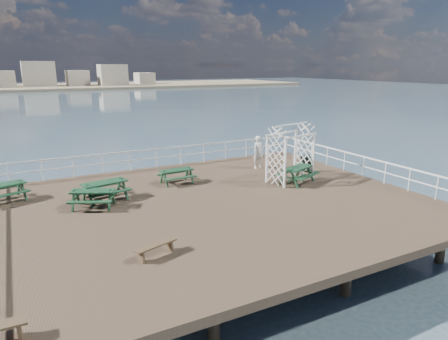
% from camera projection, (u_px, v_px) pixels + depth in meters
% --- Properties ---
extents(ground, '(18.00, 14.00, 0.30)m').
position_uv_depth(ground, '(209.00, 207.00, 16.75)').
color(ground, brown).
rests_on(ground, ground).
extents(sea_backdrop, '(300.00, 300.00, 9.20)m').
position_uv_depth(sea_backdrop, '(73.00, 83.00, 137.21)').
color(sea_backdrop, '#3C5666').
rests_on(sea_backdrop, ground).
extents(railing, '(17.77, 13.76, 1.10)m').
position_uv_depth(railing, '(184.00, 170.00, 18.65)').
color(railing, white).
rests_on(railing, ground).
extents(picnic_table_a, '(2.14, 1.92, 0.87)m').
position_uv_depth(picnic_table_a, '(2.00, 189.00, 16.76)').
color(picnic_table_a, '#12331F').
rests_on(picnic_table_a, ground).
extents(picnic_table_b, '(2.08, 1.80, 0.90)m').
position_uv_depth(picnic_table_b, '(105.00, 187.00, 17.03)').
color(picnic_table_b, '#12331F').
rests_on(picnic_table_b, ground).
extents(picnic_table_c, '(1.65, 1.35, 0.78)m').
position_uv_depth(picnic_table_c, '(177.00, 173.00, 19.44)').
color(picnic_table_c, '#12331F').
rests_on(picnic_table_c, ground).
extents(picnic_table_d, '(2.14, 1.98, 0.84)m').
position_uv_depth(picnic_table_d, '(93.00, 195.00, 16.08)').
color(picnic_table_d, '#12331F').
rests_on(picnic_table_d, ground).
extents(picnic_table_e, '(2.26, 2.07, 0.89)m').
position_uv_depth(picnic_table_e, '(297.00, 172.00, 19.47)').
color(picnic_table_e, '#12331F').
rests_on(picnic_table_e, ground).
extents(flat_bench_far, '(1.44, 0.75, 0.40)m').
position_uv_depth(flat_bench_far, '(155.00, 247.00, 12.01)').
color(flat_bench_far, brown).
rests_on(flat_bench_far, ground).
extents(trellis_arbor, '(2.52, 1.71, 2.87)m').
position_uv_depth(trellis_arbor, '(290.00, 156.00, 19.60)').
color(trellis_arbor, white).
rests_on(trellis_arbor, ground).
extents(sandwich_board, '(0.57, 0.45, 0.87)m').
position_uv_depth(sandwich_board, '(306.00, 164.00, 21.52)').
color(sandwich_board, black).
rests_on(sandwich_board, ground).
extents(person, '(0.69, 0.47, 1.83)m').
position_uv_depth(person, '(258.00, 152.00, 22.18)').
color(person, white).
rests_on(person, ground).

